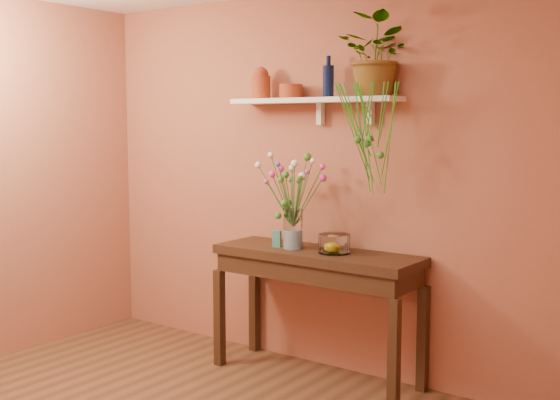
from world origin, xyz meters
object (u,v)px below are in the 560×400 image
Objects in this scene: bouquet at (292,182)px; glass_bowl at (334,244)px; terracotta_jug at (261,84)px; blue_bottle at (328,81)px; spider_plant at (378,55)px; sideboard at (316,269)px; glass_vase at (293,232)px.

bouquet is 0.52m from glass_bowl.
terracotta_jug is 0.57m from blue_bottle.
blue_bottle is at bearing 1.96° from terracotta_jug.
sideboard is at bearing -161.24° from spider_plant.
blue_bottle reaches higher than glass_bowl.
terracotta_jug is 0.44× the size of spider_plant.
bouquet is (-0.56, -0.17, -0.84)m from spider_plant.
spider_plant reaches higher than sideboard.
glass_bowl is (0.15, -0.01, 0.19)m from sideboard.
glass_bowl is (0.32, 0.03, -0.06)m from glass_vase.
glass_bowl is at bearing 5.18° from bouquet.
glass_vase is at bearing 26.16° from bouquet.
spider_plant is (0.39, -0.01, 0.15)m from blue_bottle.
blue_bottle reaches higher than terracotta_jug.
sideboard is at bearing 12.33° from bouquet.
blue_bottle reaches higher than bouquet.
bouquet is (-0.01, -0.00, 0.35)m from glass_vase.
sideboard is 0.24m from glass_bowl.
bouquet reaches higher than glass_bowl.
glass_bowl is (0.72, -0.13, -1.09)m from terracotta_jug.
glass_vase is at bearing -175.39° from glass_bowl.
bouquet is (0.39, -0.16, -0.69)m from terracotta_jug.
spider_plant reaches higher than bouquet.
sideboard is at bearing 176.37° from glass_bowl.
terracotta_jug is 1.12m from glass_vase.
terracotta_jug is 1.08× the size of glass_bowl.
blue_bottle is 1.07m from glass_vase.
terracotta_jug is at bearing 167.93° from sideboard.
glass_vase is 0.54× the size of bouquet.
bouquet is (-0.18, -0.18, -0.69)m from blue_bottle.
terracotta_jug is 1.31m from glass_bowl.
glass_bowl is at bearing -149.21° from spider_plant.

